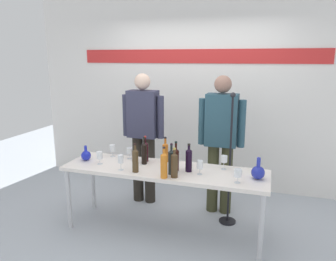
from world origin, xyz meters
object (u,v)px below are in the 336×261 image
(display_table, at_px, (164,174))
(wine_bottle_0, at_px, (176,159))
(wine_bottle_1, at_px, (174,164))
(wine_glass_right_2, at_px, (200,165))
(wine_bottle_3, at_px, (145,151))
(wine_glass_left_0, at_px, (121,159))
(wine_glass_left_3, at_px, (112,149))
(decanter_blue_right, at_px, (258,172))
(presenter_left, at_px, (143,131))
(presenter_right, at_px, (221,137))
(wine_glass_left_2, at_px, (100,155))
(wine_bottle_8, at_px, (171,161))
(wine_bottle_2, at_px, (144,153))
(wine_bottle_7, at_px, (165,151))
(wine_bottle_4, at_px, (164,165))
(wine_bottle_6, at_px, (189,159))
(decanter_blue_left, at_px, (86,155))
(wine_glass_right_0, at_px, (238,173))
(wine_glass_right_1, at_px, (224,159))
(wine_glass_left_1, at_px, (129,151))
(microphone_stand, at_px, (229,181))
(wine_bottle_5, at_px, (135,160))

(display_table, xyz_separation_m, wine_bottle_0, (0.14, -0.02, 0.19))
(wine_bottle_1, bearing_deg, display_table, 130.66)
(wine_glass_right_2, bearing_deg, wine_bottle_1, -145.10)
(wine_bottle_3, xyz_separation_m, wine_glass_left_0, (-0.14, -0.36, -0.00))
(wine_glass_left_3, bearing_deg, decanter_blue_right, -7.60)
(presenter_left, height_order, presenter_right, presenter_left)
(wine_glass_left_2, distance_m, wine_glass_right_2, 1.15)
(wine_bottle_0, xyz_separation_m, wine_bottle_8, (-0.01, -0.12, 0.01))
(wine_bottle_3, bearing_deg, wine_bottle_2, -76.04)
(presenter_right, bearing_deg, wine_bottle_7, -141.67)
(wine_glass_left_2, height_order, wine_glass_left_3, same)
(presenter_left, bearing_deg, wine_bottle_4, -57.34)
(presenter_left, relative_size, wine_glass_right_2, 11.58)
(wine_bottle_6, bearing_deg, wine_bottle_8, -139.26)
(decanter_blue_left, height_order, wine_glass_right_0, decanter_blue_left)
(decanter_blue_left, relative_size, wine_glass_left_0, 1.05)
(wine_glass_left_0, bearing_deg, wine_glass_left_2, 161.47)
(wine_bottle_2, relative_size, wine_glass_right_1, 2.04)
(wine_bottle_4, relative_size, wine_glass_left_1, 2.39)
(wine_bottle_7, bearing_deg, microphone_stand, 15.54)
(wine_glass_right_0, bearing_deg, presenter_right, 109.20)
(wine_bottle_7, distance_m, wine_bottle_8, 0.41)
(wine_bottle_2, xyz_separation_m, wine_glass_left_3, (-0.47, 0.14, -0.03))
(decanter_blue_right, xyz_separation_m, wine_bottle_6, (-0.71, 0.00, 0.06))
(display_table, bearing_deg, wine_glass_left_1, 157.86)
(wine_bottle_4, bearing_deg, wine_bottle_3, 130.51)
(wine_glass_left_1, distance_m, wine_glass_right_0, 1.36)
(wine_bottle_1, distance_m, wine_bottle_2, 0.54)
(display_table, xyz_separation_m, decanter_blue_right, (0.99, -0.01, 0.14))
(decanter_blue_left, height_order, wine_glass_left_3, decanter_blue_left)
(wine_bottle_4, distance_m, wine_bottle_6, 0.32)
(wine_bottle_3, distance_m, wine_bottle_7, 0.23)
(wine_bottle_3, xyz_separation_m, wine_glass_right_2, (0.70, -0.23, -0.02))
(presenter_left, xyz_separation_m, wine_glass_left_3, (-0.22, -0.46, -0.14))
(wine_glass_right_2, bearing_deg, wine_bottle_7, 148.85)
(display_table, relative_size, wine_glass_left_2, 15.17)
(wine_bottle_7, height_order, wine_glass_right_2, wine_bottle_7)
(presenter_right, height_order, wine_bottle_6, presenter_right)
(wine_bottle_4, height_order, wine_bottle_8, wine_bottle_8)
(wine_bottle_6, height_order, microphone_stand, microphone_stand)
(wine_bottle_2, xyz_separation_m, wine_bottle_3, (-0.02, 0.09, -0.01))
(wine_bottle_5, distance_m, wine_glass_left_2, 0.50)
(microphone_stand, bearing_deg, wine_glass_right_2, -117.42)
(wine_glass_left_1, bearing_deg, microphone_stand, 10.88)
(presenter_left, bearing_deg, wine_glass_right_2, -38.46)
(wine_bottle_2, xyz_separation_m, wine_bottle_4, (0.35, -0.34, 0.01))
(wine_bottle_7, bearing_deg, wine_bottle_6, -34.57)
(presenter_left, height_order, wine_bottle_5, presenter_left)
(wine_bottle_0, xyz_separation_m, wine_glass_left_1, (-0.64, 0.22, -0.03))
(wine_bottle_7, relative_size, wine_glass_left_3, 2.02)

